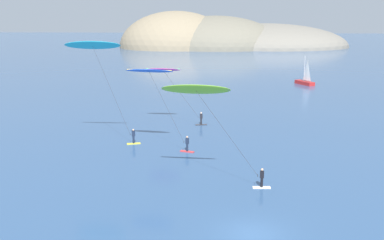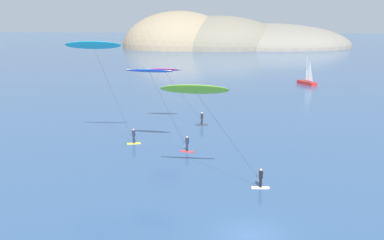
{
  "view_description": "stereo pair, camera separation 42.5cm",
  "coord_description": "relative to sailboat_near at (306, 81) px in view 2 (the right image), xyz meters",
  "views": [
    {
      "loc": [
        -1.8,
        -29.6,
        14.42
      ],
      "look_at": [
        -5.53,
        19.88,
        3.16
      ],
      "focal_mm": 45.0,
      "sensor_mm": 36.0,
      "label": 1
    },
    {
      "loc": [
        -1.38,
        -29.57,
        14.42
      ],
      "look_at": [
        -5.53,
        19.88,
        3.16
      ],
      "focal_mm": 45.0,
      "sensor_mm": 36.0,
      "label": 2
    }
  ],
  "objects": [
    {
      "name": "kitesurfer_blue",
      "position": [
        -22.98,
        -48.76,
        7.06
      ],
      "size": [
        7.3,
        1.9,
        8.72
      ],
      "color": "red",
      "rests_on": "ground"
    },
    {
      "name": "ground_plane",
      "position": [
        -13.44,
        -67.92,
        -0.64
      ],
      "size": [
        600.0,
        600.0,
        0.0
      ],
      "primitive_type": "plane",
      "color": "#2D4C75"
    },
    {
      "name": "kitesurfer_lime",
      "position": [
        -17.45,
        -58.99,
        7.04
      ],
      "size": [
        9.2,
        1.63,
        8.76
      ],
      "color": "silver",
      "rests_on": "ground"
    },
    {
      "name": "sailboat_near",
      "position": [
        0.0,
        0.0,
        0.0
      ],
      "size": [
        3.75,
        5.65,
        5.7
      ],
      "color": "#B22323",
      "rests_on": "ground"
    },
    {
      "name": "kitesurfer_magenta",
      "position": [
        -23.03,
        -36.9,
        5.84
      ],
      "size": [
        7.96,
        1.38,
        7.43
      ],
      "color": "#2D2D33",
      "rests_on": "ground"
    },
    {
      "name": "headland_island",
      "position": [
        -18.38,
        103.92,
        -0.64
      ],
      "size": [
        94.1,
        58.97,
        29.12
      ],
      "color": "#6B6656",
      "rests_on": "ground"
    },
    {
      "name": "kitesurfer_cyan",
      "position": [
        -29.48,
        -46.65,
        9.55
      ],
      "size": [
        8.0,
        1.37,
        11.41
      ],
      "color": "yellow",
      "rests_on": "ground"
    }
  ]
}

